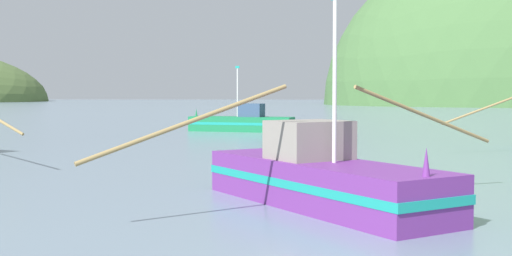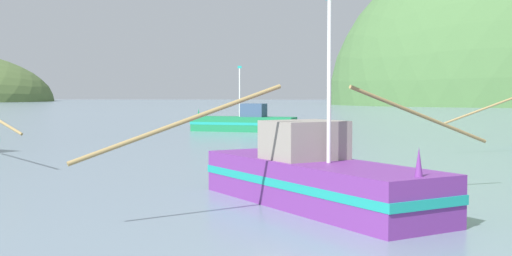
% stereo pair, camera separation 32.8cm
% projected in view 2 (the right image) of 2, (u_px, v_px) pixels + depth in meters
% --- Properties ---
extents(fishing_boat_purple, '(11.94, 9.00, 6.15)m').
position_uv_depth(fishing_boat_purple, '(314.00, 178.00, 19.24)').
color(fishing_boat_purple, '#6B2D84').
rests_on(fishing_boat_purple, ground).
extents(fishing_boat_green, '(9.33, 4.12, 5.61)m').
position_uv_depth(fishing_boat_green, '(244.00, 122.00, 55.99)').
color(fishing_boat_green, '#197A47').
rests_on(fishing_boat_green, ground).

